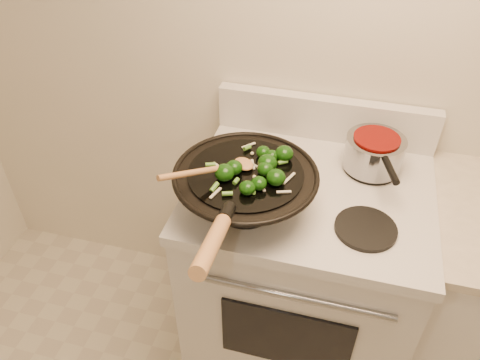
# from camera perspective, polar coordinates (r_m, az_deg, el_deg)

# --- Properties ---
(stove) EXTENTS (0.78, 0.67, 1.08)m
(stove) POSITION_cam_1_polar(r_m,az_deg,el_deg) (1.84, 7.29, -11.53)
(stove) COLOR silver
(stove) RESTS_ON ground
(wok) EXTENTS (0.42, 0.70, 0.28)m
(wok) POSITION_cam_1_polar(r_m,az_deg,el_deg) (1.37, 0.63, -1.03)
(wok) COLOR black
(wok) RESTS_ON stove
(stirfry) EXTENTS (0.26, 0.28, 0.05)m
(stirfry) POSITION_cam_1_polar(r_m,az_deg,el_deg) (1.32, 2.28, 1.48)
(stirfry) COLOR #0F3608
(stirfry) RESTS_ON wok
(wooden_spoon) EXTENTS (0.22, 0.26, 0.10)m
(wooden_spoon) POSITION_cam_1_polar(r_m,az_deg,el_deg) (1.30, -2.32, 1.50)
(wooden_spoon) COLOR #B37A46
(wooden_spoon) RESTS_ON wok
(saucepan) EXTENTS (0.19, 0.30, 0.11)m
(saucepan) POSITION_cam_1_polar(r_m,az_deg,el_deg) (1.60, 16.04, 3.28)
(saucepan) COLOR gray
(saucepan) RESTS_ON stove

